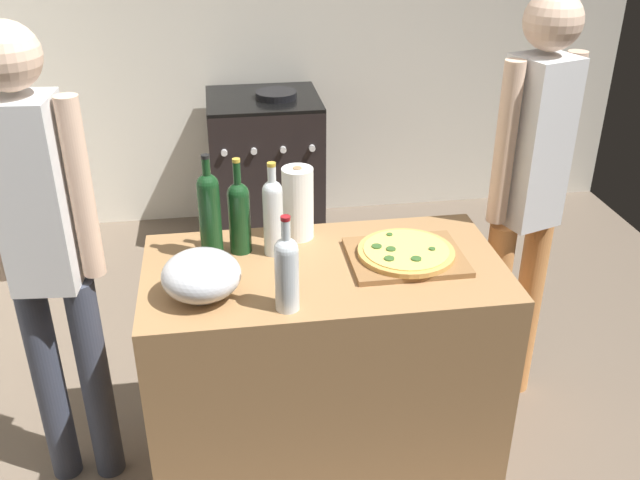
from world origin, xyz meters
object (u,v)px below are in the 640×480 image
at_px(wine_bottle_green, 273,214).
at_px(wine_bottle_dark, 210,212).
at_px(pizza, 406,252).
at_px(person_in_red, 528,187).
at_px(stove, 266,169).
at_px(wine_bottle_clear, 239,214).
at_px(paper_towel_roll, 298,203).
at_px(mixing_bowl, 201,275).
at_px(wine_bottle_amber, 287,270).
at_px(person_in_stripes, 45,246).

distance_m(wine_bottle_green, wine_bottle_dark, 0.22).
distance_m(pizza, person_in_red, 0.63).
xyz_separation_m(wine_bottle_green, stove, (0.11, 1.88, -0.59)).
relative_size(wine_bottle_clear, wine_bottle_dark, 0.92).
xyz_separation_m(paper_towel_roll, person_in_red, (0.91, 0.05, -0.02)).
height_order(mixing_bowl, wine_bottle_clear, wine_bottle_clear).
distance_m(wine_bottle_amber, wine_bottle_dark, 0.43).
bearing_deg(person_in_red, wine_bottle_amber, -152.15).
bearing_deg(wine_bottle_green, person_in_red, 9.28).
bearing_deg(wine_bottle_green, pizza, -14.53).
distance_m(pizza, wine_bottle_dark, 0.70).
xyz_separation_m(wine_bottle_green, person_in_red, (1.01, 0.17, -0.04)).
distance_m(wine_bottle_clear, wine_bottle_amber, 0.42).
xyz_separation_m(wine_bottle_amber, stove, (0.10, 2.24, -0.57)).
bearing_deg(wine_bottle_dark, wine_bottle_green, -0.82).
height_order(wine_bottle_clear, wine_bottle_dark, wine_bottle_dark).
bearing_deg(wine_bottle_amber, mixing_bowl, 157.50).
xyz_separation_m(pizza, wine_bottle_green, (-0.45, 0.12, 0.13)).
relative_size(mixing_bowl, person_in_stripes, 0.15).
xyz_separation_m(pizza, person_in_stripes, (-1.22, 0.08, 0.08)).
distance_m(pizza, wine_bottle_clear, 0.60).
bearing_deg(paper_towel_roll, wine_bottle_amber, -100.96).
xyz_separation_m(stove, person_in_stripes, (-0.87, -1.92, 0.55)).
relative_size(wine_bottle_clear, person_in_red, 0.20).
bearing_deg(paper_towel_roll, stove, 89.78).
xyz_separation_m(wine_bottle_amber, person_in_red, (1.01, 0.53, -0.02)).
relative_size(pizza, wine_bottle_amber, 1.07).
xyz_separation_m(wine_bottle_amber, wine_bottle_green, (-0.01, 0.37, 0.02)).
bearing_deg(wine_bottle_dark, paper_towel_roll, 19.30).
distance_m(wine_bottle_dark, stove, 2.00).
distance_m(stove, person_in_red, 2.01).
distance_m(wine_bottle_clear, person_in_stripes, 0.65).
bearing_deg(mixing_bowl, pizza, 11.21).
bearing_deg(stove, wine_bottle_clear, -96.92).
distance_m(wine_bottle_dark, person_in_red, 1.24).
bearing_deg(person_in_stripes, paper_towel_roll, 10.12).
xyz_separation_m(wine_bottle_clear, wine_bottle_green, (0.12, -0.03, 0.01)).
bearing_deg(pizza, wine_bottle_clear, 165.09).
distance_m(pizza, mixing_bowl, 0.72).
relative_size(paper_towel_roll, wine_bottle_dark, 0.72).
distance_m(wine_bottle_amber, person_in_stripes, 0.84).
bearing_deg(stove, person_in_red, -62.12).
height_order(pizza, person_in_stripes, person_in_stripes).
distance_m(mixing_bowl, stove, 2.22).
bearing_deg(wine_bottle_dark, stove, 80.15).
xyz_separation_m(pizza, person_in_red, (0.56, 0.28, 0.09)).
distance_m(wine_bottle_green, stove, 1.97).
bearing_deg(paper_towel_roll, wine_bottle_clear, -159.61).
relative_size(paper_towel_roll, wine_bottle_clear, 0.78).
relative_size(pizza, person_in_red, 0.19).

